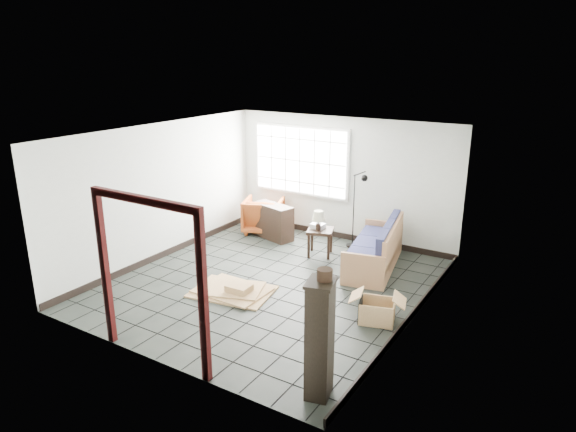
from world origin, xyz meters
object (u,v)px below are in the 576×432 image
Objects in this scene: futon_sofa at (377,251)px; armchair at (263,214)px; side_table at (320,234)px; tall_shelf at (320,339)px.

armchair is at bearing 157.72° from futon_sofa.
futon_sofa is at bearing 0.24° from side_table.
tall_shelf is (2.07, -3.88, 0.29)m from side_table.
tall_shelf is at bearing -61.94° from side_table.
side_table is 0.43× the size of tall_shelf.
side_table is at bearing 140.37° from armchair.
tall_shelf reaches higher than futon_sofa.
side_table is 4.40m from tall_shelf.
futon_sofa is 1.47× the size of tall_shelf.
side_table is at bearing 104.40° from tall_shelf.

